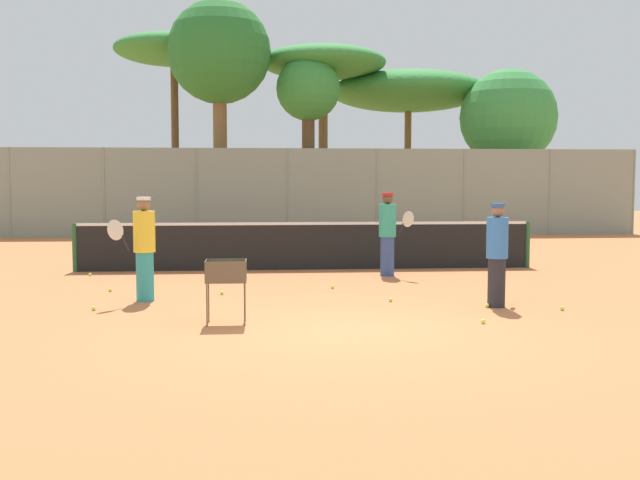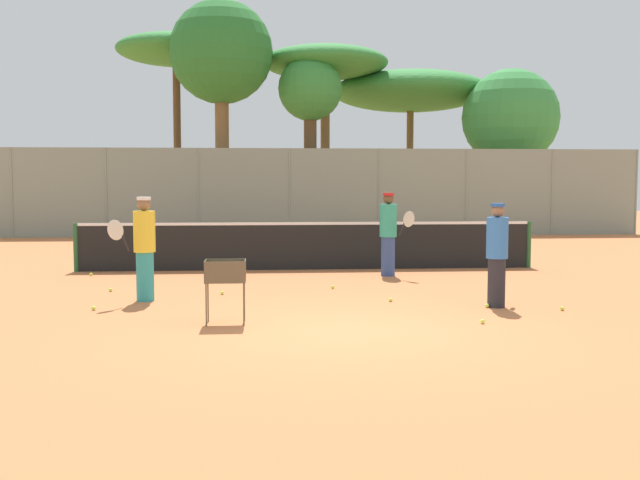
% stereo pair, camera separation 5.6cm
% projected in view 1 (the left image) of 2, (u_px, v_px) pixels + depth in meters
% --- Properties ---
extents(ground_plane, '(80.00, 80.00, 0.00)m').
position_uv_depth(ground_plane, '(342.00, 331.00, 9.86)').
color(ground_plane, '#C67242').
extents(tennis_net, '(10.31, 0.10, 1.07)m').
position_uv_depth(tennis_net, '(307.00, 245.00, 16.81)').
color(tennis_net, '#26592D').
rests_on(tennis_net, ground_plane).
extents(back_fence, '(26.27, 0.08, 3.20)m').
position_uv_depth(back_fence, '(288.00, 192.00, 27.18)').
color(back_fence, gray).
rests_on(back_fence, ground_plane).
extents(tree_0, '(3.97, 3.97, 6.61)m').
position_uv_depth(tree_0, '(508.00, 118.00, 30.79)').
color(tree_0, brown).
rests_on(tree_0, ground_plane).
extents(tree_1, '(5.14, 5.14, 7.48)m').
position_uv_depth(tree_1, '(323.00, 65.00, 30.54)').
color(tree_1, brown).
rests_on(tree_1, ground_plane).
extents(tree_2, '(2.49, 2.49, 6.85)m').
position_uv_depth(tree_2, '(308.00, 95.00, 29.12)').
color(tree_2, brown).
rests_on(tree_2, ground_plane).
extents(tree_3, '(3.93, 3.93, 8.88)m').
position_uv_depth(tree_3, '(219.00, 55.00, 28.44)').
color(tree_3, brown).
rests_on(tree_3, ground_plane).
extents(tree_4, '(6.94, 6.94, 6.84)m').
position_uv_depth(tree_4, '(408.00, 92.00, 33.12)').
color(tree_4, brown).
rests_on(tree_4, ground_plane).
extents(tree_5, '(4.81, 4.81, 7.93)m').
position_uv_depth(tree_5, '(174.00, 52.00, 30.32)').
color(tree_5, brown).
rests_on(tree_5, ground_plane).
extents(player_white_outfit, '(0.51, 0.82, 1.64)m').
position_uv_depth(player_white_outfit, '(497.00, 253.00, 11.74)').
color(player_white_outfit, '#26262D').
rests_on(player_white_outfit, ground_plane).
extents(player_red_cap, '(0.74, 0.68, 1.73)m').
position_uv_depth(player_red_cap, '(144.00, 247.00, 12.32)').
color(player_red_cap, teal).
rests_on(player_red_cap, ground_plane).
extents(player_yellow_shirt, '(0.68, 0.75, 1.74)m').
position_uv_depth(player_yellow_shirt, '(388.00, 233.00, 15.68)').
color(player_yellow_shirt, '#334C8C').
rests_on(player_yellow_shirt, ground_plane).
extents(ball_cart, '(0.56, 0.41, 0.89)m').
position_uv_depth(ball_cart, '(225.00, 276.00, 10.33)').
color(ball_cart, brown).
rests_on(ball_cart, ground_plane).
extents(tennis_ball_0, '(0.07, 0.07, 0.07)m').
position_uv_depth(tennis_ball_0, '(391.00, 300.00, 12.31)').
color(tennis_ball_0, '#D1E54C').
rests_on(tennis_ball_0, ground_plane).
extents(tennis_ball_1, '(0.07, 0.07, 0.07)m').
position_uv_depth(tennis_ball_1, '(110.00, 290.00, 13.43)').
color(tennis_ball_1, '#D1E54C').
rests_on(tennis_ball_1, ground_plane).
extents(tennis_ball_2, '(0.07, 0.07, 0.07)m').
position_uv_depth(tennis_ball_2, '(562.00, 308.00, 11.47)').
color(tennis_ball_2, '#D1E54C').
rests_on(tennis_ball_2, ground_plane).
extents(tennis_ball_3, '(0.07, 0.07, 0.07)m').
position_uv_depth(tennis_ball_3, '(222.00, 293.00, 13.07)').
color(tennis_ball_3, '#D1E54C').
rests_on(tennis_ball_3, ground_plane).
extents(tennis_ball_4, '(0.07, 0.07, 0.07)m').
position_uv_depth(tennis_ball_4, '(487.00, 306.00, 11.73)').
color(tennis_ball_4, '#D1E54C').
rests_on(tennis_ball_4, ground_plane).
extents(tennis_ball_5, '(0.07, 0.07, 0.07)m').
position_uv_depth(tennis_ball_5, '(94.00, 308.00, 11.47)').
color(tennis_ball_5, '#D1E54C').
rests_on(tennis_ball_5, ground_plane).
extents(tennis_ball_6, '(0.07, 0.07, 0.07)m').
position_uv_depth(tennis_ball_6, '(90.00, 274.00, 15.69)').
color(tennis_ball_6, '#D1E54C').
rests_on(tennis_ball_6, ground_plane).
extents(tennis_ball_7, '(0.07, 0.07, 0.07)m').
position_uv_depth(tennis_ball_7, '(332.00, 287.00, 13.80)').
color(tennis_ball_7, '#D1E54C').
rests_on(tennis_ball_7, ground_plane).
extents(tennis_ball_8, '(0.07, 0.07, 0.07)m').
position_uv_depth(tennis_ball_8, '(483.00, 321.00, 10.40)').
color(tennis_ball_8, '#D1E54C').
rests_on(tennis_ball_8, ground_plane).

